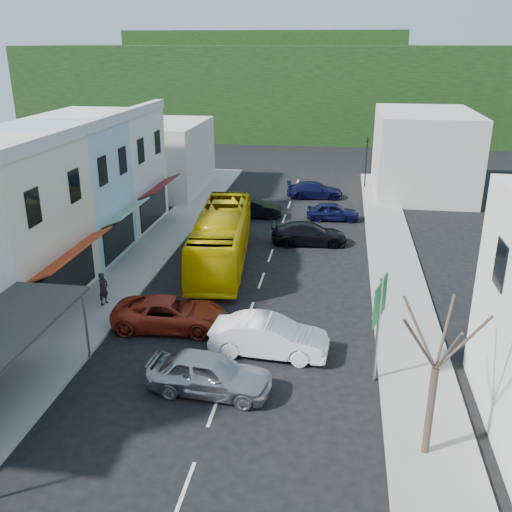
{
  "coord_description": "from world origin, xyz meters",
  "views": [
    {
      "loc": [
        4.14,
        -21.02,
        12.5
      ],
      "look_at": [
        0.0,
        6.0,
        2.2
      ],
      "focal_mm": 40.0,
      "sensor_mm": 36.0,
      "label": 1
    }
  ],
  "objects_px": {
    "pedestrian_left": "(103,288)",
    "traffic_signal": "(366,163)",
    "street_tree": "(435,369)",
    "car_red": "(170,314)",
    "car_white": "(269,339)",
    "bus": "(221,239)",
    "direction_sign": "(378,331)",
    "car_silver": "(209,376)"
  },
  "relations": [
    {
      "from": "car_red",
      "to": "street_tree",
      "type": "relative_size",
      "value": 0.72
    },
    {
      "from": "car_white",
      "to": "direction_sign",
      "type": "xyz_separation_m",
      "value": [
        4.34,
        -1.42,
        1.48
      ]
    },
    {
      "from": "car_silver",
      "to": "direction_sign",
      "type": "distance_m",
      "value": 6.61
    },
    {
      "from": "car_red",
      "to": "direction_sign",
      "type": "bearing_deg",
      "value": -112.18
    },
    {
      "from": "bus",
      "to": "street_tree",
      "type": "height_order",
      "value": "street_tree"
    },
    {
      "from": "car_red",
      "to": "direction_sign",
      "type": "relative_size",
      "value": 1.05
    },
    {
      "from": "direction_sign",
      "to": "car_red",
      "type": "bearing_deg",
      "value": 177.18
    },
    {
      "from": "bus",
      "to": "pedestrian_left",
      "type": "distance_m",
      "value": 8.16
    },
    {
      "from": "car_white",
      "to": "traffic_signal",
      "type": "height_order",
      "value": "traffic_signal"
    },
    {
      "from": "car_silver",
      "to": "traffic_signal",
      "type": "relative_size",
      "value": 0.94
    },
    {
      "from": "car_white",
      "to": "car_red",
      "type": "xyz_separation_m",
      "value": [
        -4.83,
        1.66,
        0.0
      ]
    },
    {
      "from": "pedestrian_left",
      "to": "car_silver",
      "type": "bearing_deg",
      "value": -116.48
    },
    {
      "from": "car_red",
      "to": "pedestrian_left",
      "type": "bearing_deg",
      "value": 63.45
    },
    {
      "from": "car_white",
      "to": "car_red",
      "type": "relative_size",
      "value": 0.96
    },
    {
      "from": "bus",
      "to": "traffic_signal",
      "type": "height_order",
      "value": "traffic_signal"
    },
    {
      "from": "bus",
      "to": "car_white",
      "type": "height_order",
      "value": "bus"
    },
    {
      "from": "bus",
      "to": "direction_sign",
      "type": "height_order",
      "value": "direction_sign"
    },
    {
      "from": "car_red",
      "to": "car_silver",
      "type": "bearing_deg",
      "value": -151.95
    },
    {
      "from": "car_red",
      "to": "traffic_signal",
      "type": "height_order",
      "value": "traffic_signal"
    },
    {
      "from": "car_white",
      "to": "pedestrian_left",
      "type": "height_order",
      "value": "pedestrian_left"
    },
    {
      "from": "car_white",
      "to": "traffic_signal",
      "type": "distance_m",
      "value": 30.91
    },
    {
      "from": "street_tree",
      "to": "car_red",
      "type": "bearing_deg",
      "value": 145.77
    },
    {
      "from": "traffic_signal",
      "to": "street_tree",
      "type": "bearing_deg",
      "value": 108.27
    },
    {
      "from": "car_silver",
      "to": "car_red",
      "type": "height_order",
      "value": "same"
    },
    {
      "from": "car_silver",
      "to": "car_white",
      "type": "height_order",
      "value": "same"
    },
    {
      "from": "car_silver",
      "to": "pedestrian_left",
      "type": "relative_size",
      "value": 2.59
    },
    {
      "from": "pedestrian_left",
      "to": "traffic_signal",
      "type": "height_order",
      "value": "traffic_signal"
    },
    {
      "from": "bus",
      "to": "pedestrian_left",
      "type": "xyz_separation_m",
      "value": [
        -4.59,
        -6.73,
        -0.55
      ]
    },
    {
      "from": "direction_sign",
      "to": "pedestrian_left",
      "type": "bearing_deg",
      "value": 175.84
    },
    {
      "from": "traffic_signal",
      "to": "direction_sign",
      "type": "bearing_deg",
      "value": 105.87
    },
    {
      "from": "car_silver",
      "to": "car_white",
      "type": "relative_size",
      "value": 1.0
    },
    {
      "from": "bus",
      "to": "pedestrian_left",
      "type": "height_order",
      "value": "bus"
    },
    {
      "from": "car_silver",
      "to": "car_white",
      "type": "xyz_separation_m",
      "value": [
        1.87,
        3.14,
        0.0
      ]
    },
    {
      "from": "bus",
      "to": "traffic_signal",
      "type": "distance_m",
      "value": 22.31
    },
    {
      "from": "direction_sign",
      "to": "traffic_signal",
      "type": "distance_m",
      "value": 31.92
    },
    {
      "from": "pedestrian_left",
      "to": "traffic_signal",
      "type": "relative_size",
      "value": 0.36
    },
    {
      "from": "pedestrian_left",
      "to": "direction_sign",
      "type": "height_order",
      "value": "direction_sign"
    },
    {
      "from": "car_red",
      "to": "direction_sign",
      "type": "distance_m",
      "value": 9.78
    },
    {
      "from": "bus",
      "to": "street_tree",
      "type": "bearing_deg",
      "value": -63.17
    },
    {
      "from": "bus",
      "to": "pedestrian_left",
      "type": "relative_size",
      "value": 6.82
    },
    {
      "from": "bus",
      "to": "street_tree",
      "type": "xyz_separation_m",
      "value": [
        9.97,
        -15.63,
        1.66
      ]
    },
    {
      "from": "pedestrian_left",
      "to": "street_tree",
      "type": "relative_size",
      "value": 0.26
    }
  ]
}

